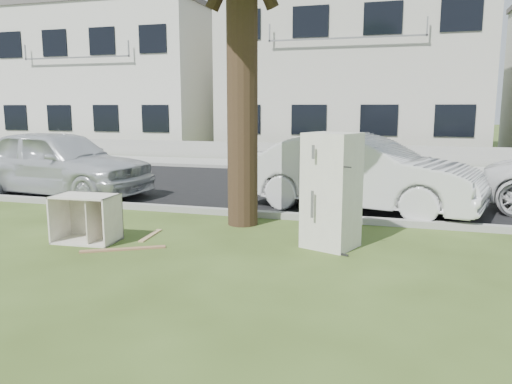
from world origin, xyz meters
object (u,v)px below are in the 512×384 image
(cabinet, at_px, (86,218))
(car_center, at_px, (360,173))
(fridge, at_px, (331,191))
(car_left, at_px, (58,162))

(cabinet, bearing_deg, car_center, 39.62)
(cabinet, distance_m, car_center, 5.39)
(fridge, height_order, car_center, fridge)
(cabinet, height_order, car_center, car_center)
(car_center, height_order, car_left, car_left)
(car_left, bearing_deg, car_center, -82.29)
(fridge, xyz_separation_m, cabinet, (-3.74, -0.80, -0.49))
(fridge, xyz_separation_m, car_center, (0.19, 2.88, -0.08))
(car_center, distance_m, car_left, 7.11)
(fridge, bearing_deg, car_center, 107.32)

